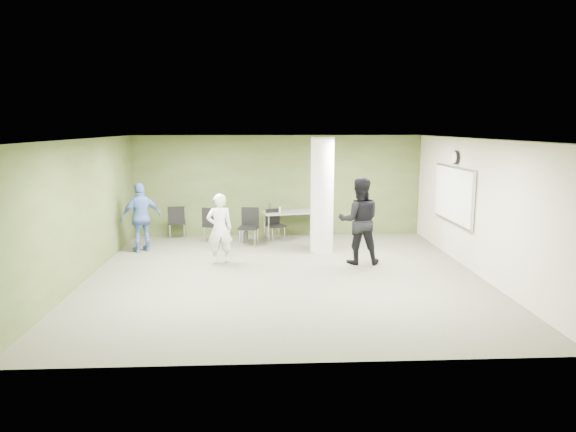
{
  "coord_description": "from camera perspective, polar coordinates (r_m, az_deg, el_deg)",
  "views": [
    {
      "loc": [
        -0.44,
        -10.24,
        3.05
      ],
      "look_at": [
        0.12,
        1.0,
        1.07
      ],
      "focal_mm": 32.0,
      "sensor_mm": 36.0,
      "label": 1
    }
  ],
  "objects": [
    {
      "name": "wall_clock",
      "position": [
        12.26,
        18.09,
        6.22
      ],
      "size": [
        0.06,
        0.32,
        0.32
      ],
      "color": "black",
      "rests_on": "wall_right_cream"
    },
    {
      "name": "floor",
      "position": [
        10.69,
        -0.4,
        -6.6
      ],
      "size": [
        8.0,
        8.0,
        0.0
      ],
      "primitive_type": "plane",
      "color": "#575745",
      "rests_on": "ground"
    },
    {
      "name": "wall_right_cream",
      "position": [
        11.28,
        20.35,
        0.94
      ],
      "size": [
        0.02,
        8.0,
        2.8
      ],
      "primitive_type": "cube",
      "color": "beige",
      "rests_on": "floor"
    },
    {
      "name": "chair_back_right",
      "position": [
        13.58,
        -8.37,
        -0.69
      ],
      "size": [
        0.62,
        0.62,
        0.96
      ],
      "rotation": [
        0.0,
        0.0,
        2.78
      ],
      "color": "black",
      "rests_on": "floor"
    },
    {
      "name": "man_blue",
      "position": [
        13.01,
        -15.98,
        -0.14
      ],
      "size": [
        1.07,
        0.86,
        1.7
      ],
      "primitive_type": "imported",
      "rotation": [
        0.0,
        0.0,
        3.67
      ],
      "color": "#4769B0",
      "rests_on": "floor"
    },
    {
      "name": "chair_table_left",
      "position": [
        13.31,
        -4.32,
        -0.82
      ],
      "size": [
        0.55,
        0.55,
        0.96
      ],
      "rotation": [
        0.0,
        0.0,
        -0.17
      ],
      "color": "black",
      "rests_on": "floor"
    },
    {
      "name": "woman_white",
      "position": [
        11.56,
        -7.61,
        -1.39
      ],
      "size": [
        0.65,
        0.5,
        1.58
      ],
      "primitive_type": "imported",
      "rotation": [
        0.0,
        0.0,
        3.37
      ],
      "color": "silver",
      "rests_on": "floor"
    },
    {
      "name": "chair_table_right",
      "position": [
        13.77,
        -1.51,
        -0.72
      ],
      "size": [
        0.56,
        0.56,
        0.85
      ],
      "rotation": [
        0.0,
        0.0,
        0.41
      ],
      "color": "black",
      "rests_on": "floor"
    },
    {
      "name": "wall_back",
      "position": [
        14.34,
        -1.1,
        3.37
      ],
      "size": [
        8.0,
        2.8,
        0.02
      ],
      "primitive_type": "cube",
      "rotation": [
        1.57,
        0.0,
        0.0
      ],
      "color": "#435025",
      "rests_on": "floor"
    },
    {
      "name": "wastebasket",
      "position": [
        13.7,
        -5.01,
        -2.27
      ],
      "size": [
        0.26,
        0.26,
        0.3
      ],
      "primitive_type": "cylinder",
      "color": "#4C4C4C",
      "rests_on": "floor"
    },
    {
      "name": "whiteboard",
      "position": [
        12.33,
        17.87,
        2.28
      ],
      "size": [
        0.05,
        2.3,
        1.3
      ],
      "color": "silver",
      "rests_on": "wall_right_cream"
    },
    {
      "name": "chair_back_left",
      "position": [
        14.22,
        -12.27,
        -0.42
      ],
      "size": [
        0.52,
        0.52,
        0.93
      ],
      "rotation": [
        0.0,
        0.0,
        3.28
      ],
      "color": "black",
      "rests_on": "floor"
    },
    {
      "name": "wall_left",
      "position": [
        10.96,
        -21.79,
        0.61
      ],
      "size": [
        0.02,
        8.0,
        2.8
      ],
      "primitive_type": "cube",
      "color": "#435025",
      "rests_on": "floor"
    },
    {
      "name": "folding_table",
      "position": [
        14.0,
        0.34,
        0.31
      ],
      "size": [
        1.68,
        1.0,
        1.0
      ],
      "rotation": [
        0.0,
        0.0,
        0.21
      ],
      "color": "gray",
      "rests_on": "floor"
    },
    {
      "name": "man_black",
      "position": [
        11.51,
        7.91,
        -0.53
      ],
      "size": [
        0.99,
        0.79,
        1.94
      ],
      "primitive_type": "imported",
      "rotation": [
        0.0,
        0.0,
        3.08
      ],
      "color": "black",
      "rests_on": "floor"
    },
    {
      "name": "column",
      "position": [
        12.43,
        3.81,
        2.33
      ],
      "size": [
        0.56,
        0.56,
        2.8
      ],
      "primitive_type": "cylinder",
      "color": "silver",
      "rests_on": "floor"
    },
    {
      "name": "ceiling",
      "position": [
        10.25,
        -0.42,
        8.58
      ],
      "size": [
        8.0,
        8.0,
        0.0
      ],
      "primitive_type": "plane",
      "rotation": [
        3.14,
        0.0,
        0.0
      ],
      "color": "white",
      "rests_on": "wall_back"
    }
  ]
}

